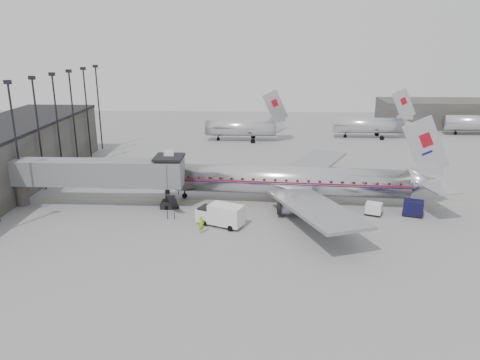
% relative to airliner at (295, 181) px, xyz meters
% --- Properties ---
extents(ground, '(160.00, 160.00, 0.00)m').
position_rel_airliner_xyz_m(ground, '(-6.37, -5.87, -2.87)').
color(ground, slate).
rests_on(ground, ground).
extents(hangar, '(30.00, 12.00, 6.00)m').
position_rel_airliner_xyz_m(hangar, '(38.63, 54.13, 0.13)').
color(hangar, '#363431').
rests_on(hangar, ground).
extents(apron_line, '(60.00, 0.15, 0.01)m').
position_rel_airliner_xyz_m(apron_line, '(-3.37, 0.13, -2.87)').
color(apron_line, gold).
rests_on(apron_line, ground).
extents(jet_bridge, '(21.00, 6.20, 7.10)m').
position_rel_airliner_xyz_m(jet_bridge, '(-23.03, -2.20, 1.31)').
color(jet_bridge, slate).
rests_on(jet_bridge, ground).
extents(floodlight_masts, '(0.90, 42.25, 15.25)m').
position_rel_airliner_xyz_m(floodlight_masts, '(-33.87, 7.13, 5.49)').
color(floodlight_masts, black).
rests_on(floodlight_masts, ground).
extents(distant_aircraft_near, '(16.39, 3.20, 10.26)m').
position_rel_airliner_xyz_m(distant_aircraft_near, '(-8.16, 36.13, -0.14)').
color(distant_aircraft_near, silver).
rests_on(distant_aircraft_near, ground).
extents(distant_aircraft_mid, '(16.39, 3.20, 10.26)m').
position_rel_airliner_xyz_m(distant_aircraft_mid, '(17.84, 40.13, -0.14)').
color(distant_aircraft_mid, silver).
rests_on(distant_aircraft_mid, ground).
extents(distant_aircraft_far, '(16.39, 3.20, 10.26)m').
position_rel_airliner_xyz_m(distant_aircraft_far, '(41.84, 44.13, -0.14)').
color(distant_aircraft_far, silver).
rests_on(distant_aircraft_far, ground).
extents(airliner, '(36.13, 33.39, 11.42)m').
position_rel_airliner_xyz_m(airliner, '(0.00, 0.00, 0.00)').
color(airliner, silver).
rests_on(airliner, ground).
extents(service_van, '(5.62, 4.00, 2.47)m').
position_rel_airliner_xyz_m(service_van, '(-8.70, -7.84, -1.57)').
color(service_van, silver).
rests_on(service_van, ground).
extents(baggage_cart_navy, '(2.75, 2.40, 1.82)m').
position_rel_airliner_xyz_m(baggage_cart_navy, '(13.49, -3.87, -1.91)').
color(baggage_cart_navy, black).
rests_on(baggage_cart_navy, ground).
extents(baggage_cart_white, '(2.28, 2.05, 1.47)m').
position_rel_airliner_xyz_m(baggage_cart_white, '(8.95, -3.87, -2.09)').
color(baggage_cart_white, silver).
rests_on(baggage_cart_white, ground).
extents(ramp_worker, '(0.84, 0.81, 1.94)m').
position_rel_airliner_xyz_m(ramp_worker, '(-10.57, -10.06, -1.90)').
color(ramp_worker, '#98CF18').
rests_on(ramp_worker, ground).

